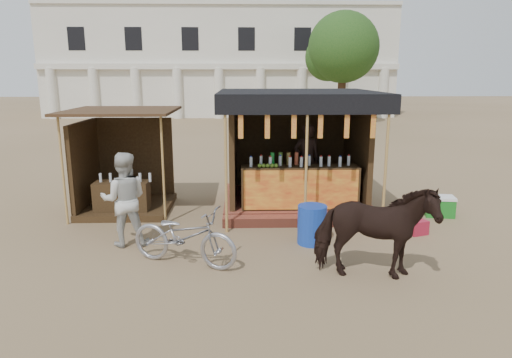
% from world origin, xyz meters
% --- Properties ---
extents(ground, '(120.00, 120.00, 0.00)m').
position_xyz_m(ground, '(0.00, 0.00, 0.00)').
color(ground, '#846B4C').
rests_on(ground, ground).
extents(main_stall, '(3.60, 3.61, 2.78)m').
position_xyz_m(main_stall, '(1.02, 3.36, 1.03)').
color(main_stall, '#984431').
rests_on(main_stall, ground).
extents(secondary_stall, '(2.40, 2.40, 2.38)m').
position_xyz_m(secondary_stall, '(-3.17, 3.24, 0.85)').
color(secondary_stall, '#3D2B16').
rests_on(secondary_stall, ground).
extents(cow, '(1.93, 1.09, 1.54)m').
position_xyz_m(cow, '(1.77, -0.67, 0.77)').
color(cow, black).
rests_on(cow, ground).
extents(motorbike, '(2.04, 1.34, 1.01)m').
position_xyz_m(motorbike, '(-1.25, -0.06, 0.51)').
color(motorbike, '#9999A1').
rests_on(motorbike, ground).
extents(bystander, '(0.95, 0.79, 1.77)m').
position_xyz_m(bystander, '(-2.47, 0.90, 0.89)').
color(bystander, '#BBBBB4').
rests_on(bystander, ground).
extents(blue_barrel, '(0.70, 0.70, 0.74)m').
position_xyz_m(blue_barrel, '(1.04, 0.87, 0.37)').
color(blue_barrel, '#163CAC').
rests_on(blue_barrel, ground).
extents(red_crate, '(0.48, 0.51, 0.29)m').
position_xyz_m(red_crate, '(3.23, 1.39, 0.14)').
color(red_crate, maroon).
rests_on(red_crate, ground).
extents(cooler, '(0.70, 0.54, 0.46)m').
position_xyz_m(cooler, '(4.20, 2.52, 0.23)').
color(cooler, '#19731E').
rests_on(cooler, ground).
extents(background_building, '(26.00, 7.45, 8.18)m').
position_xyz_m(background_building, '(-2.00, 29.94, 3.98)').
color(background_building, silver).
rests_on(background_building, ground).
extents(tree, '(4.50, 4.40, 7.00)m').
position_xyz_m(tree, '(5.81, 22.14, 4.63)').
color(tree, '#382314').
rests_on(tree, ground).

